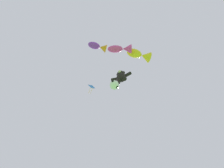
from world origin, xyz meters
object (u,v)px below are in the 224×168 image
(teddy_bear_kite, at_px, (121,77))
(fish_kite_goldfin, at_px, (140,55))
(soccer_ball_kite, at_px, (115,85))
(fish_kite_magenta, at_px, (121,49))
(fish_kite_violet, at_px, (99,47))
(diamond_kite, at_px, (91,88))

(teddy_bear_kite, relative_size, fish_kite_goldfin, 0.74)
(teddy_bear_kite, bearing_deg, soccer_ball_kite, 179.85)
(fish_kite_magenta, distance_m, fish_kite_violet, 2.17)
(fish_kite_goldfin, xyz_separation_m, fish_kite_magenta, (-1.49, -1.28, -0.48))
(fish_kite_magenta, bearing_deg, fish_kite_violet, -155.05)
(fish_kite_goldfin, height_order, fish_kite_violet, fish_kite_goldfin)
(diamond_kite, bearing_deg, fish_kite_magenta, -32.98)
(soccer_ball_kite, distance_m, fish_kite_violet, 5.02)
(fish_kite_goldfin, height_order, diamond_kite, diamond_kite)
(fish_kite_goldfin, distance_m, fish_kite_magenta, 2.03)
(fish_kite_goldfin, bearing_deg, fish_kite_violet, -147.50)
(fish_kite_magenta, relative_size, diamond_kite, 0.93)
(teddy_bear_kite, distance_m, fish_kite_goldfin, 3.83)
(soccer_ball_kite, relative_size, diamond_kite, 0.31)
(soccer_ball_kite, xyz_separation_m, fish_kite_violet, (-0.59, -2.49, 4.32))
(soccer_ball_kite, distance_m, fish_kite_goldfin, 5.17)
(diamond_kite, bearing_deg, teddy_bear_kite, -19.20)
(fish_kite_goldfin, relative_size, fish_kite_magenta, 1.04)
(teddy_bear_kite, relative_size, soccer_ball_kite, 2.27)
(teddy_bear_kite, xyz_separation_m, fish_kite_goldfin, (2.23, -0.32, 3.10))
(teddy_bear_kite, height_order, fish_kite_violet, fish_kite_violet)
(fish_kite_goldfin, xyz_separation_m, diamond_kite, (-5.96, 1.62, 0.54))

